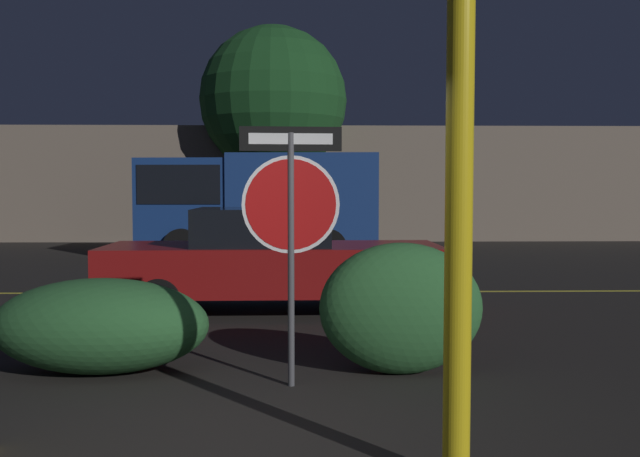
% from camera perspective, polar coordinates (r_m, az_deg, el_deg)
% --- Properties ---
extents(ground_plane, '(260.00, 260.00, 0.00)m').
position_cam_1_polar(ground_plane, '(5.24, -8.61, -17.13)').
color(ground_plane, black).
extents(road_center_stripe, '(36.06, 0.12, 0.01)m').
position_cam_1_polar(road_center_stripe, '(12.42, -4.35, -5.10)').
color(road_center_stripe, gold).
rests_on(road_center_stripe, ground_plane).
extents(stop_sign, '(0.92, 0.09, 2.37)m').
position_cam_1_polar(stop_sign, '(6.46, -2.34, 1.95)').
color(stop_sign, '#4C4C51').
rests_on(stop_sign, ground_plane).
extents(yellow_pole_right, '(0.17, 0.17, 3.40)m').
position_cam_1_polar(yellow_pole_right, '(4.39, 11.05, 1.60)').
color(yellow_pole_right, yellow).
rests_on(yellow_pole_right, ground_plane).
extents(hedge_bush_1, '(2.12, 1.17, 0.93)m').
position_cam_1_polar(hedge_bush_1, '(7.38, -17.14, -7.43)').
color(hedge_bush_1, '#285B2D').
rests_on(hedge_bush_1, ground_plane).
extents(hedge_bush_2, '(1.60, 0.78, 1.29)m').
position_cam_1_polar(hedge_bush_2, '(7.03, 6.49, -6.37)').
color(hedge_bush_2, '#2D6633').
rests_on(hedge_bush_2, ground_plane).
extents(passing_car_2, '(4.97, 1.89, 1.52)m').
position_cam_1_polar(passing_car_2, '(10.45, -3.94, -2.56)').
color(passing_car_2, maroon).
rests_on(passing_car_2, ground_plane).
extents(delivery_truck, '(5.94, 2.57, 2.63)m').
position_cam_1_polar(delivery_truck, '(17.82, -5.33, 2.34)').
color(delivery_truck, navy).
rests_on(delivery_truck, ground_plane).
extents(tree_0, '(4.81, 4.81, 7.05)m').
position_cam_1_polar(tree_0, '(23.68, -3.77, 10.18)').
color(tree_0, '#422D1E').
rests_on(tree_0, ground_plane).
extents(building_backdrop, '(27.80, 3.09, 3.84)m').
position_cam_1_polar(building_backdrop, '(25.12, 2.13, 3.58)').
color(building_backdrop, '#7A6B5B').
rests_on(building_backdrop, ground_plane).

